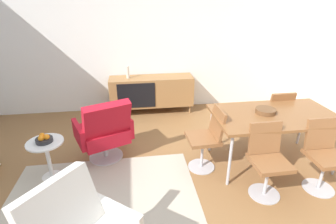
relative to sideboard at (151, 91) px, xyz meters
The scene contains 14 objects.
ground_plane 2.34m from the sideboard, 89.90° to the right, with size 8.32×8.32×0.00m, color olive.
wall_back 1.01m from the sideboard, 89.22° to the left, with size 6.80×0.12×2.80m, color white.
sideboard is the anchor object (origin of this frame).
vase_cobalt 0.59m from the sideboard, behind, with size 0.06×0.06×0.23m.
dining_table 2.44m from the sideboard, 52.86° to the right, with size 1.60×0.90×0.74m.
wooden_bowl_on_table 2.34m from the sideboard, 54.40° to the right, with size 0.26×0.26×0.06m, color brown.
dining_chair_front_left 2.73m from the sideboard, 65.92° to the right, with size 0.41×0.43×0.86m.
dining_chair_back_right 2.28m from the sideboard, 37.13° to the right, with size 0.41×0.43×0.86m.
dining_chair_near_window 2.02m from the sideboard, 73.39° to the right, with size 0.44×0.41×0.86m.
dining_chair_front_right 3.08m from the sideboard, 53.95° to the right, with size 0.40×0.43×0.86m.
lounge_chair_red 1.74m from the sideboard, 116.24° to the right, with size 0.86×0.83×0.95m.
side_table_round 2.36m from the sideboard, 128.08° to the right, with size 0.44×0.44×0.52m.
fruit_bowl 2.36m from the sideboard, 128.07° to the right, with size 0.20×0.20×0.11m.
area_rug 2.59m from the sideboard, 107.53° to the right, with size 2.20×1.70×0.01m, color #B7AD99.
Camera 1 is at (-0.35, -2.45, 2.15)m, focal length 27.55 mm.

